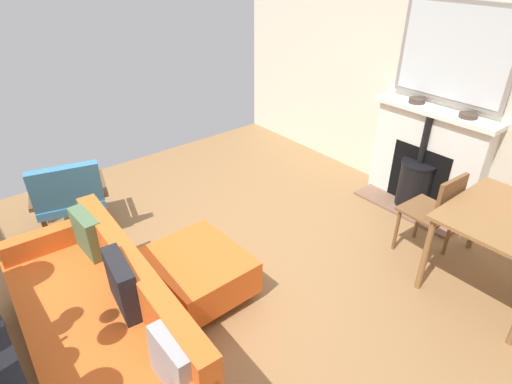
{
  "coord_description": "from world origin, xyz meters",
  "views": [
    {
      "loc": [
        1.29,
        2.36,
        2.5
      ],
      "look_at": [
        -0.59,
        0.08,
        0.76
      ],
      "focal_mm": 29.8,
      "sensor_mm": 36.0,
      "label": 1
    }
  ],
  "objects_px": {
    "sofa": "(103,322)",
    "mantel_bowl_far": "(468,115)",
    "dining_table": "(508,227)",
    "ottoman": "(198,270)",
    "armchair_accent": "(69,194)",
    "dining_chair_near_fireplace": "(437,209)",
    "fireplace": "(424,165)",
    "mantel_bowl_near": "(417,100)"
  },
  "relations": [
    {
      "from": "mantel_bowl_near",
      "to": "dining_chair_near_fireplace",
      "type": "bearing_deg",
      "value": 46.89
    },
    {
      "from": "fireplace",
      "to": "dining_table",
      "type": "xyz_separation_m",
      "value": [
        0.73,
        1.14,
        0.15
      ]
    },
    {
      "from": "mantel_bowl_far",
      "to": "dining_chair_near_fireplace",
      "type": "bearing_deg",
      "value": 19.36
    },
    {
      "from": "fireplace",
      "to": "dining_table",
      "type": "height_order",
      "value": "fireplace"
    },
    {
      "from": "mantel_bowl_near",
      "to": "armchair_accent",
      "type": "distance_m",
      "value": 3.55
    },
    {
      "from": "dining_chair_near_fireplace",
      "to": "mantel_bowl_far",
      "type": "bearing_deg",
      "value": -160.64
    },
    {
      "from": "mantel_bowl_far",
      "to": "sofa",
      "type": "relative_size",
      "value": 0.08
    },
    {
      "from": "mantel_bowl_far",
      "to": "dining_table",
      "type": "xyz_separation_m",
      "value": [
        0.75,
        0.83,
        -0.48
      ]
    },
    {
      "from": "armchair_accent",
      "to": "dining_chair_near_fireplace",
      "type": "distance_m",
      "value": 3.34
    },
    {
      "from": "sofa",
      "to": "mantel_bowl_far",
      "type": "bearing_deg",
      "value": 171.56
    },
    {
      "from": "mantel_bowl_far",
      "to": "sofa",
      "type": "distance_m",
      "value": 3.57
    },
    {
      "from": "mantel_bowl_far",
      "to": "armchair_accent",
      "type": "distance_m",
      "value": 3.82
    },
    {
      "from": "dining_chair_near_fireplace",
      "to": "sofa",
      "type": "bearing_deg",
      "value": -16.12
    },
    {
      "from": "dining_chair_near_fireplace",
      "to": "armchair_accent",
      "type": "bearing_deg",
      "value": -45.26
    },
    {
      "from": "mantel_bowl_near",
      "to": "mantel_bowl_far",
      "type": "height_order",
      "value": "mantel_bowl_near"
    },
    {
      "from": "mantel_bowl_far",
      "to": "ottoman",
      "type": "distance_m",
      "value": 2.84
    },
    {
      "from": "mantel_bowl_near",
      "to": "ottoman",
      "type": "relative_size",
      "value": 0.2
    },
    {
      "from": "sofa",
      "to": "dining_table",
      "type": "distance_m",
      "value": 3.03
    },
    {
      "from": "mantel_bowl_near",
      "to": "armchair_accent",
      "type": "bearing_deg",
      "value": -26.73
    },
    {
      "from": "mantel_bowl_near",
      "to": "dining_chair_near_fireplace",
      "type": "height_order",
      "value": "mantel_bowl_near"
    },
    {
      "from": "mantel_bowl_near",
      "to": "ottoman",
      "type": "xyz_separation_m",
      "value": [
        2.62,
        -0.11,
        -0.89
      ]
    },
    {
      "from": "sofa",
      "to": "dining_chair_near_fireplace",
      "type": "xyz_separation_m",
      "value": [
        -2.69,
        0.78,
        0.17
      ]
    },
    {
      "from": "mantel_bowl_far",
      "to": "dining_table",
      "type": "relative_size",
      "value": 0.17
    },
    {
      "from": "ottoman",
      "to": "dining_table",
      "type": "relative_size",
      "value": 0.83
    },
    {
      "from": "dining_table",
      "to": "mantel_bowl_near",
      "type": "bearing_deg",
      "value": -118.71
    },
    {
      "from": "dining_table",
      "to": "dining_chair_near_fireplace",
      "type": "relative_size",
      "value": 1.13
    },
    {
      "from": "fireplace",
      "to": "mantel_bowl_far",
      "type": "relative_size",
      "value": 7.59
    },
    {
      "from": "sofa",
      "to": "dining_table",
      "type": "xyz_separation_m",
      "value": [
        -2.7,
        1.34,
        0.29
      ]
    },
    {
      "from": "armchair_accent",
      "to": "dining_chair_near_fireplace",
      "type": "xyz_separation_m",
      "value": [
        -2.35,
        2.38,
        0.05
      ]
    },
    {
      "from": "mantel_bowl_near",
      "to": "sofa",
      "type": "distance_m",
      "value": 3.54
    },
    {
      "from": "mantel_bowl_far",
      "to": "ottoman",
      "type": "bearing_deg",
      "value": -14.03
    },
    {
      "from": "mantel_bowl_far",
      "to": "dining_chair_near_fireplace",
      "type": "relative_size",
      "value": 0.2
    },
    {
      "from": "mantel_bowl_near",
      "to": "armchair_accent",
      "type": "relative_size",
      "value": 0.19
    },
    {
      "from": "mantel_bowl_far",
      "to": "dining_chair_near_fireplace",
      "type": "distance_m",
      "value": 1.0
    },
    {
      "from": "dining_table",
      "to": "dining_chair_near_fireplace",
      "type": "distance_m",
      "value": 0.58
    },
    {
      "from": "ottoman",
      "to": "sofa",
      "type": "bearing_deg",
      "value": 9.87
    },
    {
      "from": "ottoman",
      "to": "armchair_accent",
      "type": "relative_size",
      "value": 0.96
    },
    {
      "from": "ottoman",
      "to": "dining_table",
      "type": "xyz_separation_m",
      "value": [
        -1.87,
        1.49,
        0.4
      ]
    },
    {
      "from": "armchair_accent",
      "to": "dining_chair_near_fireplace",
      "type": "bearing_deg",
      "value": 134.74
    },
    {
      "from": "fireplace",
      "to": "armchair_accent",
      "type": "distance_m",
      "value": 3.58
    },
    {
      "from": "ottoman",
      "to": "dining_chair_near_fireplace",
      "type": "xyz_separation_m",
      "value": [
        -1.87,
        0.92,
        0.28
      ]
    },
    {
      "from": "armchair_accent",
      "to": "dining_chair_near_fireplace",
      "type": "relative_size",
      "value": 0.97
    }
  ]
}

